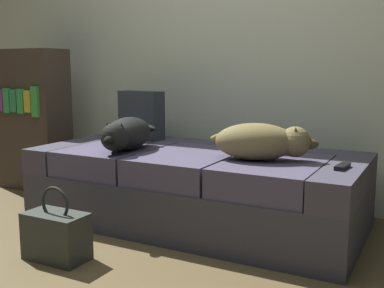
{
  "coord_description": "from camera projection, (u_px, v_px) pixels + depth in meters",
  "views": [
    {
      "loc": [
        1.31,
        -1.43,
        0.96
      ],
      "look_at": [
        0.0,
        1.04,
        0.51
      ],
      "focal_mm": 44.23,
      "sensor_mm": 36.0,
      "label": 1
    }
  ],
  "objects": [
    {
      "name": "back_wall",
      "position": [
        241.0,
        4.0,
        3.33
      ],
      "size": [
        6.4,
        0.1,
        2.8
      ],
      "primitive_type": "cube",
      "color": "silver",
      "rests_on": "ground"
    },
    {
      "name": "couch",
      "position": [
        196.0,
        187.0,
        2.92
      ],
      "size": [
        1.98,
        0.92,
        0.46
      ],
      "color": "#3B3C46",
      "rests_on": "ground"
    },
    {
      "name": "bookshelf",
      "position": [
        33.0,
        120.0,
        3.75
      ],
      "size": [
        0.56,
        0.3,
        1.1
      ],
      "color": "#41352B",
      "rests_on": "ground"
    },
    {
      "name": "tv_remote",
      "position": [
        343.0,
        166.0,
        2.38
      ],
      "size": [
        0.06,
        0.15,
        0.02
      ],
      "primitive_type": "cube",
      "rotation": [
        0.0,
        0.0,
        -0.09
      ],
      "color": "black",
      "rests_on": "couch"
    },
    {
      "name": "throw_pillow",
      "position": [
        141.0,
        115.0,
        3.35
      ],
      "size": [
        0.35,
        0.17,
        0.34
      ],
      "primitive_type": "cube",
      "rotation": [
        0.0,
        0.0,
        -0.15
      ],
      "color": "#303639",
      "rests_on": "couch"
    },
    {
      "name": "dog_dark",
      "position": [
        126.0,
        134.0,
        2.89
      ],
      "size": [
        0.34,
        0.58,
        0.2
      ],
      "color": "black",
      "rests_on": "couch"
    },
    {
      "name": "dog_tan",
      "position": [
        262.0,
        142.0,
        2.58
      ],
      "size": [
        0.58,
        0.37,
        0.2
      ],
      "color": "olive",
      "rests_on": "couch"
    },
    {
      "name": "handbag",
      "position": [
        56.0,
        235.0,
        2.38
      ],
      "size": [
        0.32,
        0.18,
        0.38
      ],
      "color": "#343833",
      "rests_on": "ground"
    }
  ]
}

